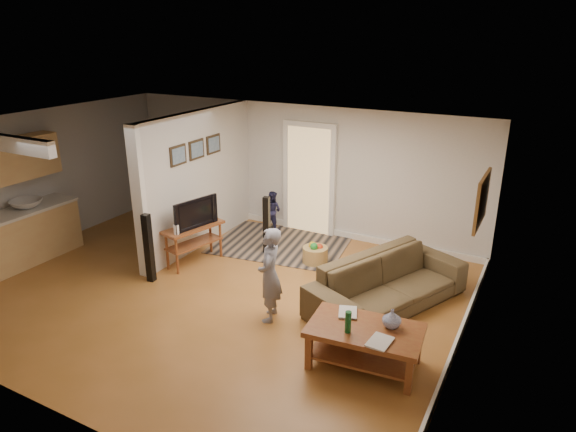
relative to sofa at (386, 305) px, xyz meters
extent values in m
plane|color=brown|center=(-2.60, -0.83, 0.00)|extent=(7.50, 7.50, 0.00)
cube|color=beige|center=(-2.60, 2.17, 1.25)|extent=(7.50, 0.04, 2.50)
cube|color=beige|center=(-6.35, -0.83, 1.25)|extent=(0.04, 6.00, 2.50)
cube|color=beige|center=(1.15, -0.83, 1.25)|extent=(0.04, 6.00, 2.50)
cube|color=white|center=(-2.60, -0.83, 2.50)|extent=(7.50, 6.00, 0.04)
cube|color=beige|center=(-3.80, 0.62, 1.25)|extent=(0.15, 3.10, 2.50)
cube|color=white|center=(-3.80, -0.93, 1.25)|extent=(0.22, 0.10, 2.50)
cube|color=white|center=(-2.60, 2.14, 0.06)|extent=(7.50, 0.04, 0.12)
cube|color=white|center=(1.12, -0.83, 0.06)|extent=(0.04, 6.00, 0.12)
cube|color=#D8B272|center=(-2.30, 2.11, 1.05)|extent=(0.90, 0.06, 2.10)
cube|color=tan|center=(-6.03, -1.63, 0.45)|extent=(0.60, 2.20, 0.90)
cube|color=beige|center=(-6.03, -1.63, 0.92)|extent=(0.64, 2.24, 0.05)
cube|color=tan|center=(-6.05, -1.63, 1.80)|extent=(0.35, 2.00, 0.70)
imported|color=silver|center=(-6.03, -1.33, 0.94)|extent=(0.54, 0.54, 0.19)
cube|color=#2F2215|center=(-3.71, -0.03, 1.85)|extent=(0.03, 0.40, 0.34)
cube|color=#2F2215|center=(-3.71, 0.47, 1.85)|extent=(0.03, 0.40, 0.34)
cube|color=#2F2215|center=(-3.71, 0.97, 1.85)|extent=(0.03, 0.40, 0.34)
cube|color=brown|center=(1.11, 0.17, 1.75)|extent=(0.04, 0.90, 0.68)
cube|color=black|center=(-2.47, 1.26, 0.01)|extent=(2.64, 2.08, 0.01)
imported|color=#453522|center=(0.00, 0.00, 0.00)|extent=(1.94, 2.70, 0.74)
cube|color=maroon|center=(0.20, -1.53, 0.49)|extent=(1.40, 0.90, 0.07)
cube|color=silver|center=(0.20, -1.53, 0.50)|extent=(0.88, 0.54, 0.02)
cube|color=maroon|center=(0.20, -1.53, 0.17)|extent=(1.28, 0.78, 0.03)
cube|color=maroon|center=(-0.36, -1.89, 0.25)|extent=(0.08, 0.08, 0.49)
cube|color=maroon|center=(0.82, -1.78, 0.25)|extent=(0.08, 0.08, 0.49)
cube|color=maroon|center=(-0.42, -1.27, 0.25)|extent=(0.08, 0.08, 0.49)
cube|color=maroon|center=(0.76, -1.16, 0.25)|extent=(0.08, 0.08, 0.49)
imported|color=navy|center=(0.46, -1.37, 0.52)|extent=(0.24, 0.24, 0.23)
cylinder|color=#125123|center=(0.05, -1.71, 0.66)|extent=(0.07, 0.07, 0.27)
imported|color=#998C4C|center=(-0.21, -1.36, 0.52)|extent=(0.31, 0.36, 0.03)
imported|color=#66594C|center=(0.33, -1.74, 0.52)|extent=(0.26, 0.34, 0.02)
cube|color=maroon|center=(-3.39, -0.15, 0.66)|extent=(0.66, 1.15, 0.05)
cube|color=maroon|center=(-3.39, -0.15, 0.36)|extent=(0.59, 1.05, 0.03)
cylinder|color=maroon|center=(-3.64, -0.57, 0.34)|extent=(0.05, 0.05, 0.67)
cylinder|color=maroon|center=(-3.41, 0.34, 0.34)|extent=(0.05, 0.05, 0.67)
cylinder|color=maroon|center=(-3.38, -0.64, 0.34)|extent=(0.05, 0.05, 0.67)
cylinder|color=maroon|center=(-3.15, 0.27, 0.34)|extent=(0.05, 0.05, 0.67)
imported|color=black|center=(-3.38, -0.16, 0.68)|extent=(0.32, 0.88, 0.50)
cylinder|color=white|center=(-3.40, -0.57, 0.77)|extent=(0.09, 0.09, 0.16)
cube|color=black|center=(-3.60, -1.03, 0.57)|extent=(0.13, 0.13, 1.14)
cube|color=black|center=(-2.50, 0.80, 0.53)|extent=(0.12, 0.12, 1.07)
cylinder|color=#AA854A|center=(-1.55, 0.83, 0.14)|extent=(0.44, 0.44, 0.29)
sphere|color=red|center=(-1.50, 0.87, 0.29)|extent=(0.13, 0.13, 0.13)
sphere|color=gold|center=(-1.62, 0.85, 0.30)|extent=(0.13, 0.13, 0.13)
sphere|color=#238D30|center=(-1.55, 0.77, 0.32)|extent=(0.13, 0.13, 0.13)
imported|color=gray|center=(-1.33, -1.12, 0.00)|extent=(0.47, 0.57, 1.36)
imported|color=#212145|center=(-3.00, 1.87, 0.00)|extent=(0.43, 0.35, 0.80)
camera|label=1|loc=(1.85, -6.57, 3.84)|focal=32.00mm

